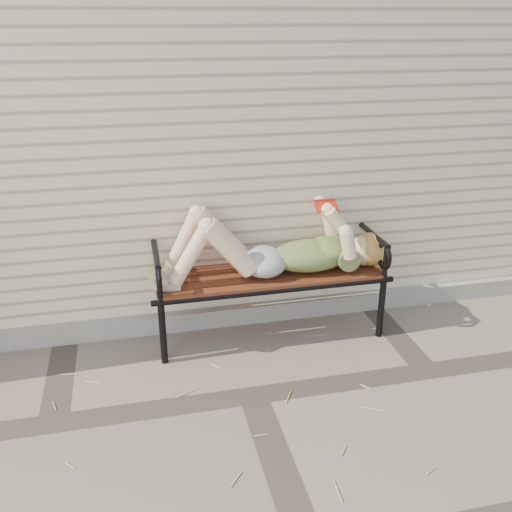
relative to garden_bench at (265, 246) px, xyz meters
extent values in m
plane|color=#77695B|center=(-0.29, -0.89, -0.68)|extent=(80.00, 80.00, 0.00)
cube|color=beige|center=(-0.29, 2.11, 0.82)|extent=(8.00, 4.00, 3.00)
cube|color=#A29F93|center=(-0.29, 0.08, -0.60)|extent=(8.00, 0.10, 0.15)
cylinder|color=black|center=(-0.82, -0.37, -0.43)|extent=(0.05, 0.05, 0.50)
cylinder|color=black|center=(-0.82, 0.13, -0.43)|extent=(0.05, 0.05, 0.50)
cylinder|color=black|center=(0.82, -0.37, -0.43)|extent=(0.05, 0.05, 0.50)
cylinder|color=black|center=(0.82, 0.13, -0.43)|extent=(0.05, 0.05, 0.50)
cube|color=#632C19|center=(0.00, -0.12, -0.18)|extent=(1.69, 0.55, 0.03)
cylinder|color=black|center=(0.00, -0.37, -0.20)|extent=(1.78, 0.04, 0.04)
cylinder|color=black|center=(0.00, 0.13, -0.20)|extent=(1.78, 0.04, 0.04)
torus|color=black|center=(0.00, 0.26, 0.38)|extent=(0.31, 0.04, 0.31)
ellipsoid|color=#093243|center=(0.31, -0.15, -0.04)|extent=(0.60, 0.35, 0.23)
ellipsoid|color=#093243|center=(0.45, -0.15, -0.01)|extent=(0.29, 0.33, 0.18)
ellipsoid|color=#9E9EA3|center=(-0.04, -0.15, -0.06)|extent=(0.33, 0.38, 0.21)
sphere|color=beige|center=(0.75, -0.15, -0.04)|extent=(0.25, 0.25, 0.25)
ellipsoid|color=tan|center=(0.80, -0.15, -0.04)|extent=(0.28, 0.28, 0.26)
cube|color=#9D1D11|center=(0.40, -0.15, 0.38)|extent=(0.16, 0.02, 0.02)
cube|color=white|center=(0.40, -0.20, 0.35)|extent=(0.16, 0.10, 0.06)
cube|color=white|center=(0.40, -0.10, 0.35)|extent=(0.16, 0.10, 0.06)
cube|color=#9D1D11|center=(0.40, -0.20, 0.35)|extent=(0.17, 0.10, 0.06)
cube|color=#9D1D11|center=(0.40, -0.10, 0.35)|extent=(0.17, 0.10, 0.06)
cylinder|color=#D0C665|center=(-0.21, -1.00, -0.67)|extent=(0.11, 0.06, 0.01)
cylinder|color=#D0C665|center=(-1.24, -0.95, -0.67)|extent=(0.01, 0.10, 0.01)
cylinder|color=#D0C665|center=(-1.68, -1.25, -0.67)|extent=(0.04, 0.08, 0.01)
cylinder|color=#D0C665|center=(-0.64, -1.22, -0.67)|extent=(0.07, 0.02, 0.01)
cylinder|color=#D0C665|center=(0.32, -0.75, -0.67)|extent=(0.09, 0.06, 0.01)
cylinder|color=#D0C665|center=(-0.67, -0.71, -0.67)|extent=(0.14, 0.08, 0.01)
cylinder|color=#D0C665|center=(-0.59, -1.31, -0.67)|extent=(0.07, 0.01, 0.01)
cylinder|color=#D0C665|center=(-1.13, -1.33, -0.67)|extent=(0.07, 0.08, 0.01)
cylinder|color=#D0C665|center=(-1.13, -1.32, -0.67)|extent=(0.05, 0.09, 0.01)
cylinder|color=#D0C665|center=(0.33, -1.82, -0.67)|extent=(0.08, 0.01, 0.01)
cylinder|color=#D0C665|center=(0.31, -1.67, -0.67)|extent=(0.06, 0.07, 0.01)
cylinder|color=#D0C665|center=(-0.34, -0.44, -0.67)|extent=(0.10, 0.05, 0.01)
cylinder|color=#D0C665|center=(-0.93, -0.98, -0.67)|extent=(0.10, 0.04, 0.01)
cylinder|color=#D0C665|center=(-0.58, -0.82, -0.67)|extent=(0.08, 0.08, 0.01)
cylinder|color=#D0C665|center=(-0.32, -1.18, -0.67)|extent=(0.14, 0.08, 0.01)
cylinder|color=#D0C665|center=(0.37, -1.00, -0.67)|extent=(0.14, 0.06, 0.01)
cylinder|color=#D0C665|center=(-1.25, -1.42, -0.67)|extent=(0.05, 0.06, 0.01)
cylinder|color=#D0C665|center=(0.41, -1.94, -0.67)|extent=(0.06, 0.06, 0.01)
cylinder|color=#D0C665|center=(0.04, -1.68, -0.67)|extent=(0.12, 0.03, 0.01)
camera|label=1|loc=(-0.96, -3.90, 1.61)|focal=40.00mm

